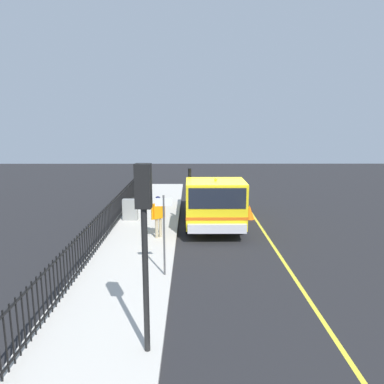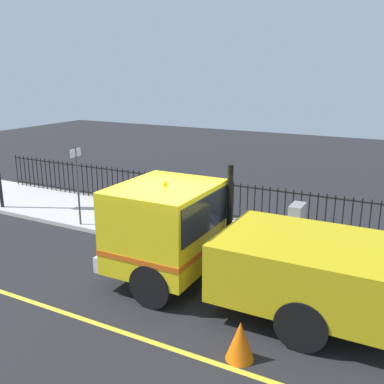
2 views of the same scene
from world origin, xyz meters
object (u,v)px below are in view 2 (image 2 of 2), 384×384
at_px(work_truck, 227,242).
at_px(street_sign, 77,177).
at_px(utility_cabinet, 297,221).
at_px(traffic_cone, 240,341).
at_px(worker_standing, 189,204).

bearing_deg(work_truck, street_sign, 72.30).
xyz_separation_m(utility_cabinet, street_sign, (-2.08, 6.29, 1.04)).
xyz_separation_m(traffic_cone, street_sign, (3.69, 6.87, 1.32)).
distance_m(utility_cabinet, street_sign, 6.71).
height_order(work_truck, traffic_cone, work_truck).
xyz_separation_m(work_truck, worker_standing, (2.32, 2.18, -0.10)).
bearing_deg(street_sign, traffic_cone, -118.26).
bearing_deg(work_truck, traffic_cone, -150.53).
height_order(worker_standing, traffic_cone, worker_standing).
xyz_separation_m(utility_cabinet, traffic_cone, (-5.77, -0.57, -0.27)).
distance_m(work_truck, worker_standing, 3.19).
distance_m(worker_standing, utility_cabinet, 3.16).
xyz_separation_m(work_truck, traffic_cone, (-1.88, -1.08, -0.92)).
xyz_separation_m(worker_standing, street_sign, (-0.50, 3.61, 0.50)).
distance_m(work_truck, utility_cabinet, 3.98).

